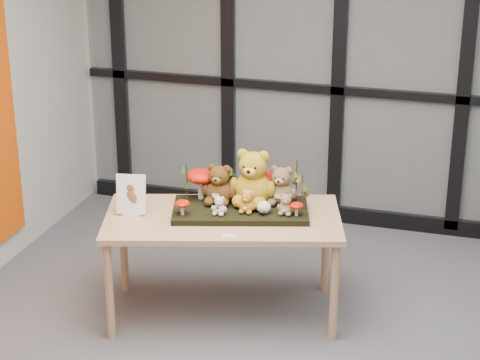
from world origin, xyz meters
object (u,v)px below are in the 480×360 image
(bear_pooh_yellow, at_px, (253,174))
(mushroom_back_left, at_px, (201,182))
(mushroom_back_right, at_px, (263,185))
(mushroom_front_left, at_px, (182,207))
(display_table, at_px, (223,227))
(sign_holder, at_px, (131,197))
(plush_cream_hedgehog, at_px, (264,207))
(diorama_tray, at_px, (240,210))
(bear_brown_medium, at_px, (219,182))
(bear_tan_back, at_px, (281,183))
(bear_white_bow, at_px, (219,204))
(bear_small_yellow, at_px, (247,201))
(mushroom_front_right, at_px, (297,208))
(bear_beige_small, at_px, (286,203))

(bear_pooh_yellow, bearing_deg, mushroom_back_left, 166.39)
(mushroom_back_right, height_order, mushroom_front_left, mushroom_back_right)
(display_table, height_order, sign_holder, sign_holder)
(plush_cream_hedgehog, relative_size, mushroom_back_left, 0.40)
(diorama_tray, bearing_deg, mushroom_front_left, -161.65)
(mushroom_front_left, bearing_deg, display_table, 30.43)
(mushroom_back_left, xyz_separation_m, mushroom_front_left, (-0.02, -0.28, -0.05))
(bear_brown_medium, bearing_deg, bear_tan_back, -0.40)
(bear_white_bow, xyz_separation_m, mushroom_front_left, (-0.21, -0.07, -0.01))
(bear_small_yellow, relative_size, sign_holder, 0.57)
(mushroom_front_right, bearing_deg, mushroom_back_left, 171.24)
(bear_small_yellow, relative_size, mushroom_front_left, 1.42)
(mushroom_back_right, relative_size, sign_holder, 0.76)
(mushroom_back_left, bearing_deg, bear_brown_medium, -17.14)
(mushroom_front_left, bearing_deg, plush_cream_hedgehog, 19.42)
(bear_pooh_yellow, bearing_deg, plush_cream_hedgehog, -67.06)
(bear_beige_small, xyz_separation_m, mushroom_front_right, (0.07, -0.01, -0.02))
(display_table, distance_m, bear_pooh_yellow, 0.36)
(diorama_tray, bearing_deg, bear_beige_small, -19.56)
(mushroom_back_left, bearing_deg, bear_beige_small, -9.17)
(bear_small_yellow, xyz_separation_m, mushroom_back_left, (-0.33, 0.13, 0.03))
(diorama_tray, height_order, bear_brown_medium, bear_brown_medium)
(bear_beige_small, xyz_separation_m, mushroom_back_left, (-0.56, 0.09, 0.03))
(sign_holder, bearing_deg, mushroom_front_left, -9.68)
(bear_brown_medium, distance_m, mushroom_front_right, 0.51)
(bear_brown_medium, distance_m, bear_white_bow, 0.19)
(bear_pooh_yellow, xyz_separation_m, plush_cream_hedgehog, (0.11, -0.13, -0.15))
(plush_cream_hedgehog, bearing_deg, bear_beige_small, -4.79)
(bear_beige_small, xyz_separation_m, mushroom_back_right, (-0.19, 0.19, 0.02))
(bear_pooh_yellow, distance_m, bear_tan_back, 0.18)
(mushroom_front_left, bearing_deg, sign_holder, -177.85)
(mushroom_front_left, bearing_deg, mushroom_front_right, 15.51)
(display_table, height_order, mushroom_front_left, mushroom_front_left)
(bear_brown_medium, distance_m, mushroom_back_left, 0.14)
(diorama_tray, xyz_separation_m, bear_tan_back, (0.22, 0.13, 0.15))
(display_table, distance_m, sign_holder, 0.58)
(bear_brown_medium, xyz_separation_m, bear_white_bow, (0.05, -0.17, -0.07))
(plush_cream_hedgehog, height_order, mushroom_front_left, mushroom_front_left)
(mushroom_back_right, bearing_deg, plush_cream_hedgehog, -73.63)
(diorama_tray, xyz_separation_m, bear_pooh_yellow, (0.05, 0.09, 0.21))
(plush_cream_hedgehog, xyz_separation_m, mushroom_front_left, (-0.46, -0.16, 0.01))
(sign_holder, bearing_deg, bear_beige_small, 0.53)
(plush_cream_hedgehog, height_order, mushroom_back_right, mushroom_back_right)
(display_table, bearing_deg, mushroom_front_left, -165.62)
(plush_cream_hedgehog, height_order, mushroom_front_right, mushroom_front_right)
(bear_white_bow, bearing_deg, bear_tan_back, 24.89)
(bear_tan_back, relative_size, bear_beige_small, 1.87)
(bear_pooh_yellow, distance_m, sign_holder, 0.74)
(plush_cream_hedgehog, bearing_deg, bear_small_yellow, 172.65)
(diorama_tray, distance_m, sign_holder, 0.66)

